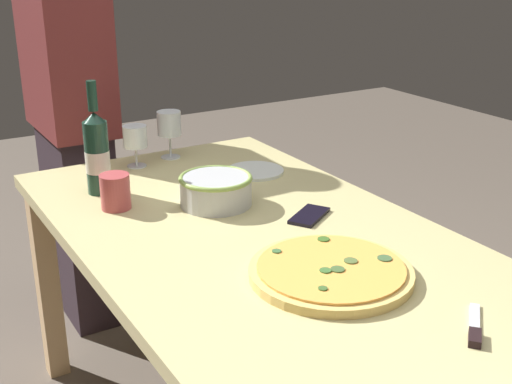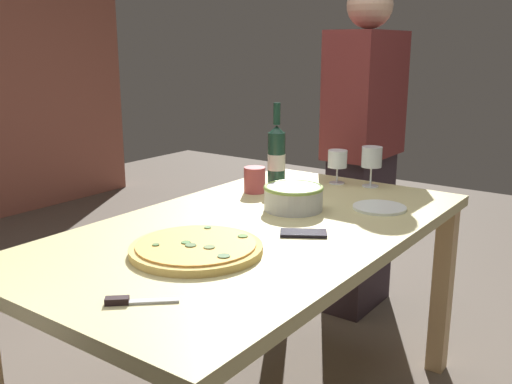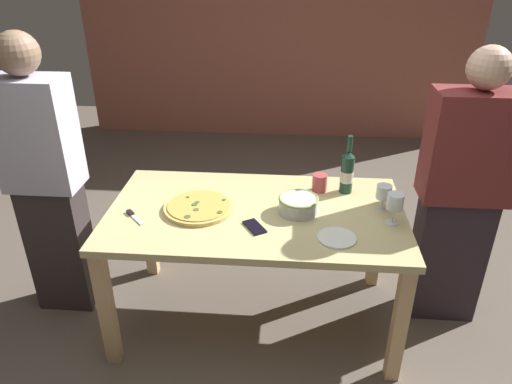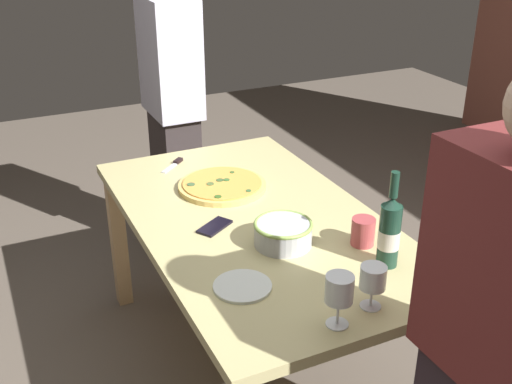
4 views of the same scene
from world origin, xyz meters
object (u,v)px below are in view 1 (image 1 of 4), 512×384
pizza_knife (475,330)px  serving_bowl (216,189)px  cup_amber (115,192)px  cell_phone (309,216)px  person_guest_left (72,125)px  dining_table (256,263)px  wine_bottle (97,152)px  side_plate (255,171)px  wine_glass_near_pizza (135,139)px  wine_glass_by_bottle (169,124)px  pizza (331,271)px

pizza_knife → serving_bowl: bearing=7.6°
cup_amber → pizza_knife: (-0.99, -0.38, -0.05)m
cell_phone → person_guest_left: (1.11, 0.33, 0.05)m
serving_bowl → cup_amber: (0.12, 0.26, 0.00)m
dining_table → person_guest_left: person_guest_left is taller
wine_bottle → pizza_knife: bearing=-161.9°
wine_bottle → pizza_knife: size_ratio=2.47×
side_plate → wine_bottle: bearing=80.7°
serving_bowl → person_guest_left: (0.89, 0.16, 0.01)m
wine_glass_near_pizza → wine_glass_by_bottle: wine_glass_by_bottle is taller
pizza → serving_bowl: serving_bowl is taller
wine_bottle → person_guest_left: person_guest_left is taller
side_plate → pizza_knife: 1.07m
cup_amber → dining_table: bearing=-143.3°
wine_glass_near_pizza → wine_glass_by_bottle: size_ratio=0.85×
pizza → serving_bowl: size_ratio=1.77×
serving_bowl → dining_table: bearing=179.7°
wine_glass_by_bottle → side_plate: (-0.29, -0.17, -0.12)m
cup_amber → side_plate: 0.51m
pizza → cell_phone: bearing=-27.3°
serving_bowl → side_plate: bearing=-52.2°
pizza → side_plate: size_ratio=1.98×
wine_glass_by_bottle → pizza_knife: bearing=-178.1°
wine_glass_by_bottle → side_plate: wine_glass_by_bottle is taller
wine_glass_by_bottle → wine_bottle: bearing=122.7°
wine_glass_by_bottle → cup_amber: wine_glass_by_bottle is taller
wine_glass_by_bottle → person_guest_left: bearing=29.7°
wine_glass_near_pizza → wine_glass_by_bottle: 0.15m
dining_table → cup_amber: size_ratio=15.65×
wine_bottle → pizza_knife: 1.21m
serving_bowl → wine_bottle: wine_bottle is taller
dining_table → wine_glass_near_pizza: 0.71m
cup_amber → cell_phone: bearing=-128.0°
dining_table → pizza_knife: size_ratio=11.48×
cup_amber → person_guest_left: person_guest_left is taller
pizza → person_guest_left: person_guest_left is taller
wine_glass_near_pizza → side_plate: bearing=-129.9°
cell_phone → pizza_knife: 0.65m
dining_table → wine_bottle: 0.60m
dining_table → cell_phone: cell_phone is taller
cup_amber → cell_phone: 0.56m
dining_table → side_plate: bearing=-30.6°
serving_bowl → wine_glass_by_bottle: bearing=-8.4°
serving_bowl → pizza_knife: size_ratio=1.54×
dining_table → pizza: 0.33m
dining_table → wine_glass_by_bottle: 0.75m
side_plate → person_guest_left: person_guest_left is taller
side_plate → cell_phone: (-0.41, 0.07, 0.00)m
dining_table → cell_phone: 0.20m
dining_table → cell_phone: size_ratio=11.11×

